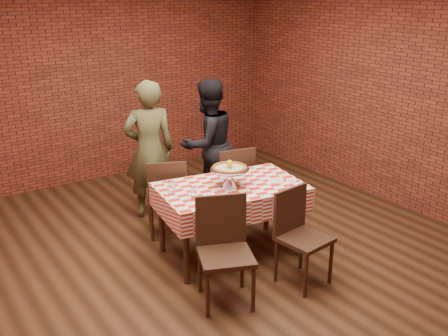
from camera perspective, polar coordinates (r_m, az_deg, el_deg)
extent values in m
plane|color=black|center=(5.35, -1.10, -10.16)|extent=(6.00, 6.00, 0.00)
plane|color=maroon|center=(7.46, -14.08, 9.57)|extent=(5.50, 0.00, 5.50)
cube|color=#3A2315|center=(5.32, 0.74, -5.81)|extent=(1.52, 1.05, 0.75)
cylinder|color=beige|center=(5.11, 0.63, -0.03)|extent=(0.37, 0.37, 0.03)
ellipsoid|color=yellow|center=(5.09, 0.63, 0.45)|extent=(0.07, 0.07, 0.08)
cylinder|color=white|center=(4.86, -3.32, -2.69)|extent=(0.08, 0.08, 0.11)
cylinder|color=white|center=(5.00, -5.81, -2.12)|extent=(0.08, 0.08, 0.11)
cylinder|color=white|center=(5.30, 5.73, -1.44)|extent=(0.18, 0.18, 0.01)
cube|color=white|center=(5.29, 7.46, -1.60)|extent=(0.06, 0.05, 0.00)
cube|color=white|center=(5.33, 7.82, -1.45)|extent=(0.05, 0.04, 0.00)
cube|color=silver|center=(5.45, 0.12, -0.12)|extent=(0.10, 0.09, 0.12)
imported|color=#4D502C|center=(6.15, -8.25, 2.00)|extent=(0.69, 0.55, 1.65)
imported|color=black|center=(6.41, -1.81, 2.67)|extent=(0.84, 0.69, 1.60)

